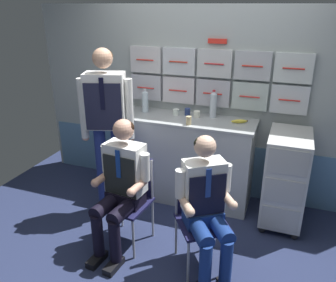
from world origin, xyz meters
The scene contains 16 objects.
ground centered at (0.00, 0.00, -0.02)m, with size 4.80×4.80×0.04m, color #242D4E.
galley_bulkhead centered at (0.01, 1.37, 1.07)m, with size 4.20×0.14×2.15m.
galley_counter centered at (-0.16, 1.09, 0.49)m, with size 1.56×0.53×0.98m.
service_trolley centered at (0.96, 0.96, 0.52)m, with size 0.40×0.65×0.98m.
folding_chair_left centered at (-0.40, 0.19, 0.51)m, with size 0.44×0.44×0.83m.
crew_member_left centered at (-0.41, 0.03, 0.68)m, with size 0.49×0.62×1.24m.
folding_chair_right centered at (0.29, 0.12, 0.51)m, with size 0.56×0.56×0.83m.
crew_member_right centered at (0.38, -0.01, 0.66)m, with size 0.59×0.64×1.21m.
crew_member_standing centered at (-0.83, 0.56, 1.07)m, with size 0.53×0.35×1.76m.
sparkling_bottle_green centered at (0.12, 1.23, 1.13)m, with size 0.07×0.07×0.31m.
water_bottle_blue_cap centered at (-0.66, 1.15, 1.11)m, with size 0.07×0.07×0.27m.
espresso_cup_small centered at (-0.17, 1.21, 1.02)m, with size 0.06×0.06×0.08m.
paper_cup_blue centered at (-0.29, 1.16, 1.02)m, with size 0.07×0.07×0.07m.
coffee_cup_white centered at (-0.05, 1.17, 1.02)m, with size 0.07×0.07×0.07m.
coffee_cup_spare centered at (-0.06, 0.90, 1.03)m, with size 0.06×0.06×0.09m.
snack_banana centered at (0.43, 1.13, 1.00)m, with size 0.17×0.10×0.04m.
Camera 1 is at (0.90, -2.32, 2.15)m, focal length 36.49 mm.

